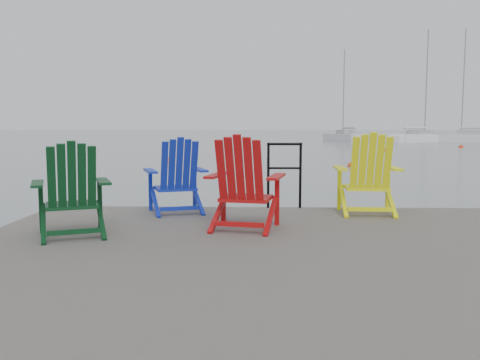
{
  "coord_description": "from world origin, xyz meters",
  "views": [
    {
      "loc": [
        -0.15,
        -4.5,
        1.63
      ],
      "look_at": [
        -0.37,
        2.77,
        0.85
      ],
      "focal_mm": 38.0,
      "sensor_mm": 36.0,
      "label": 1
    }
  ],
  "objects_px": {
    "chair_red": "(244,183)",
    "handrail": "(284,169)",
    "sailboat_far": "(466,138)",
    "sailboat_near": "(344,138)",
    "buoy_c": "(461,147)",
    "buoy_d": "(386,151)",
    "chair_green": "(72,190)",
    "sailboat_mid": "(422,138)",
    "buoy_b": "(168,162)",
    "chair_yellow": "(368,174)",
    "buoy_a": "(352,167)",
    "chair_blue": "(177,176)"
  },
  "relations": [
    {
      "from": "chair_red",
      "to": "handrail",
      "type": "bearing_deg",
      "value": 82.03
    },
    {
      "from": "sailboat_far",
      "to": "sailboat_near",
      "type": "bearing_deg",
      "value": 107.57
    },
    {
      "from": "sailboat_far",
      "to": "buoy_c",
      "type": "distance_m",
      "value": 15.35
    },
    {
      "from": "buoy_d",
      "to": "chair_green",
      "type": "bearing_deg",
      "value": -110.05
    },
    {
      "from": "sailboat_mid",
      "to": "buoy_b",
      "type": "xyz_separation_m",
      "value": [
        -21.07,
        -30.04,
        -0.36
      ]
    },
    {
      "from": "chair_yellow",
      "to": "handrail",
      "type": "bearing_deg",
      "value": 157.85
    },
    {
      "from": "buoy_c",
      "to": "buoy_a",
      "type": "bearing_deg",
      "value": -122.36
    },
    {
      "from": "chair_blue",
      "to": "buoy_b",
      "type": "xyz_separation_m",
      "value": [
        -2.95,
        16.4,
        -0.98
      ]
    },
    {
      "from": "chair_blue",
      "to": "chair_red",
      "type": "distance_m",
      "value": 1.36
    },
    {
      "from": "handrail",
      "to": "sailboat_far",
      "type": "distance_m",
      "value": 50.7
    },
    {
      "from": "sailboat_mid",
      "to": "sailboat_far",
      "type": "bearing_deg",
      "value": 52.54
    },
    {
      "from": "chair_red",
      "to": "buoy_c",
      "type": "relative_size",
      "value": 2.68
    },
    {
      "from": "handrail",
      "to": "chair_yellow",
      "type": "distance_m",
      "value": 1.14
    },
    {
      "from": "buoy_c",
      "to": "buoy_d",
      "type": "distance_m",
      "value": 8.85
    },
    {
      "from": "handrail",
      "to": "chair_blue",
      "type": "xyz_separation_m",
      "value": [
        -1.41,
        -0.47,
        -0.06
      ]
    },
    {
      "from": "handrail",
      "to": "buoy_d",
      "type": "relative_size",
      "value": 2.22
    },
    {
      "from": "chair_red",
      "to": "chair_green",
      "type": "bearing_deg",
      "value": -154.92
    },
    {
      "from": "buoy_d",
      "to": "buoy_b",
      "type": "bearing_deg",
      "value": -139.63
    },
    {
      "from": "chair_green",
      "to": "sailboat_far",
      "type": "xyz_separation_m",
      "value": [
        23.49,
        47.95,
        -0.63
      ]
    },
    {
      "from": "chair_blue",
      "to": "buoy_c",
      "type": "distance_m",
      "value": 36.42
    },
    {
      "from": "sailboat_near",
      "to": "chair_yellow",
      "type": "bearing_deg",
      "value": -115.13
    },
    {
      "from": "chair_green",
      "to": "buoy_d",
      "type": "distance_m",
      "value": 30.33
    },
    {
      "from": "chair_green",
      "to": "chair_red",
      "type": "xyz_separation_m",
      "value": [
        1.73,
        0.42,
        0.03
      ]
    },
    {
      "from": "sailboat_near",
      "to": "buoy_b",
      "type": "relative_size",
      "value": 26.77
    },
    {
      "from": "chair_blue",
      "to": "buoy_a",
      "type": "bearing_deg",
      "value": 51.53
    },
    {
      "from": "handrail",
      "to": "sailboat_mid",
      "type": "distance_m",
      "value": 48.91
    },
    {
      "from": "handrail",
      "to": "buoy_a",
      "type": "relative_size",
      "value": 2.47
    },
    {
      "from": "chair_blue",
      "to": "chair_green",
      "type": "bearing_deg",
      "value": -139.46
    },
    {
      "from": "chair_red",
      "to": "chair_yellow",
      "type": "height_order",
      "value": "chair_yellow"
    },
    {
      "from": "chair_yellow",
      "to": "sailboat_mid",
      "type": "relative_size",
      "value": 0.09
    },
    {
      "from": "sailboat_near",
      "to": "buoy_b",
      "type": "xyz_separation_m",
      "value": [
        -13.27,
        -30.79,
        -0.36
      ]
    },
    {
      "from": "buoy_b",
      "to": "buoy_a",
      "type": "bearing_deg",
      "value": -17.08
    },
    {
      "from": "sailboat_mid",
      "to": "buoy_b",
      "type": "height_order",
      "value": "sailboat_mid"
    },
    {
      "from": "chair_blue",
      "to": "chair_red",
      "type": "xyz_separation_m",
      "value": [
        0.89,
        -1.02,
        0.02
      ]
    },
    {
      "from": "chair_red",
      "to": "sailboat_mid",
      "type": "distance_m",
      "value": 50.5
    },
    {
      "from": "sailboat_near",
      "to": "buoy_d",
      "type": "relative_size",
      "value": 24.33
    },
    {
      "from": "sailboat_far",
      "to": "buoy_c",
      "type": "bearing_deg",
      "value": 177.38
    },
    {
      "from": "chair_yellow",
      "to": "buoy_a",
      "type": "distance_m",
      "value": 14.25
    },
    {
      "from": "handrail",
      "to": "buoy_d",
      "type": "distance_m",
      "value": 27.8
    },
    {
      "from": "sailboat_mid",
      "to": "sailboat_far",
      "type": "height_order",
      "value": "sailboat_far"
    },
    {
      "from": "chair_yellow",
      "to": "sailboat_near",
      "type": "bearing_deg",
      "value": 83.41
    },
    {
      "from": "sailboat_mid",
      "to": "sailboat_near",
      "type": "bearing_deg",
      "value": -133.85
    },
    {
      "from": "buoy_a",
      "to": "buoy_d",
      "type": "distance_m",
      "value": 13.84
    },
    {
      "from": "buoy_c",
      "to": "chair_blue",
      "type": "bearing_deg",
      "value": -117.06
    },
    {
      "from": "sailboat_mid",
      "to": "buoy_c",
      "type": "bearing_deg",
      "value": -44.71
    },
    {
      "from": "handrail",
      "to": "sailboat_far",
      "type": "bearing_deg",
      "value": 65.24
    },
    {
      "from": "chair_blue",
      "to": "buoy_c",
      "type": "height_order",
      "value": "chair_blue"
    },
    {
      "from": "chair_yellow",
      "to": "sailboat_near",
      "type": "height_order",
      "value": "sailboat_near"
    },
    {
      "from": "chair_yellow",
      "to": "chair_blue",
      "type": "bearing_deg",
      "value": -177.47
    },
    {
      "from": "handrail",
      "to": "chair_red",
      "type": "xyz_separation_m",
      "value": [
        -0.52,
        -1.49,
        -0.03
      ]
    }
  ]
}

